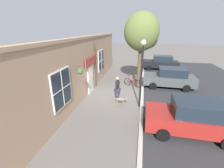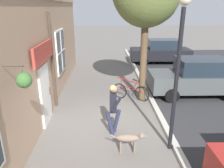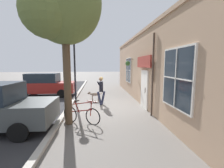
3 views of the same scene
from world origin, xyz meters
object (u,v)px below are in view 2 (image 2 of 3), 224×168
(street_lamp, at_px, (179,53))
(leaning_bicycle, at_px, (131,91))
(dog_on_leash, at_px, (130,139))
(parked_car_mid_block, at_px, (198,77))
(pedestrian_walking, at_px, (113,105))
(parked_car_far_end, at_px, (161,51))

(street_lamp, bearing_deg, leaning_bicycle, 101.29)
(dog_on_leash, height_order, parked_car_mid_block, parked_car_mid_block)
(dog_on_leash, bearing_deg, pedestrian_walking, 112.86)
(dog_on_leash, bearing_deg, street_lamp, 5.86)
(dog_on_leash, xyz_separation_m, parked_car_mid_block, (3.64, 4.25, 0.44))
(pedestrian_walking, relative_size, parked_car_far_end, 0.39)
(parked_car_mid_block, xyz_separation_m, parked_car_far_end, (-0.14, 6.33, 0.00))
(pedestrian_walking, height_order, parked_car_mid_block, parked_car_mid_block)
(parked_car_mid_block, height_order, parked_car_far_end, same)
(dog_on_leash, bearing_deg, parked_car_far_end, 71.68)
(parked_car_mid_block, xyz_separation_m, street_lamp, (-2.43, -4.12, 1.98))
(dog_on_leash, xyz_separation_m, leaning_bicycle, (0.47, 3.82, -0.06))
(dog_on_leash, xyz_separation_m, parked_car_far_end, (3.50, 10.57, 0.44))
(parked_car_mid_block, bearing_deg, pedestrian_walking, -141.36)
(pedestrian_walking, relative_size, parked_car_mid_block, 0.39)
(street_lamp, bearing_deg, parked_car_mid_block, 59.50)
(pedestrian_walking, relative_size, leaning_bicycle, 1.08)
(pedestrian_walking, distance_m, parked_car_far_end, 10.35)
(leaning_bicycle, relative_size, parked_car_mid_block, 0.36)
(pedestrian_walking, distance_m, street_lamp, 2.61)
(pedestrian_walking, xyz_separation_m, dog_on_leash, (0.42, -1.00, -0.58))
(dog_on_leash, bearing_deg, parked_car_mid_block, 49.42)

